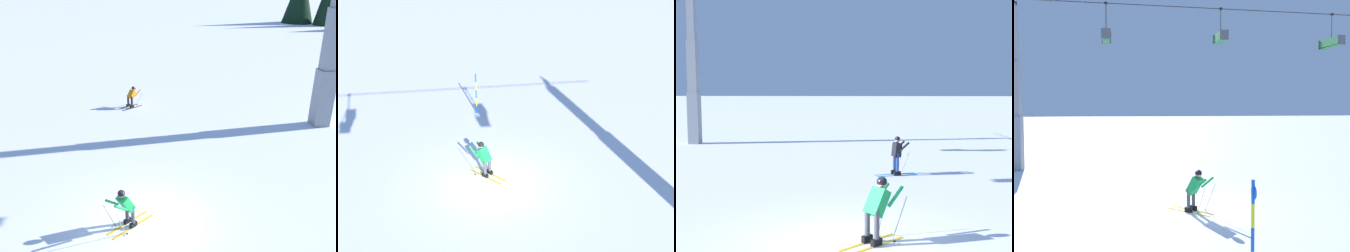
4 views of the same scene
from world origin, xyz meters
The scene contains 3 objects.
ground_plane centered at (0.00, 0.00, 0.00)m, with size 260.00×260.00×0.00m, color white.
skier_carving_main centered at (0.25, -0.69, 0.90)m, with size 1.58×1.64×1.69m.
trail_marker_pole centered at (0.04, -6.81, 1.27)m, with size 0.07×0.28×2.37m.
Camera 2 is at (1.51, 13.69, 9.95)m, focal length 42.68 mm.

